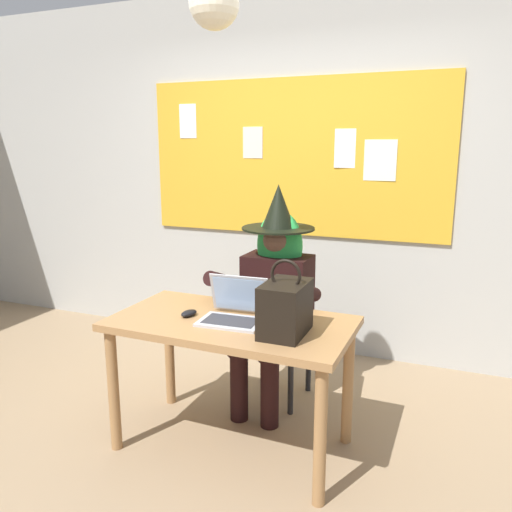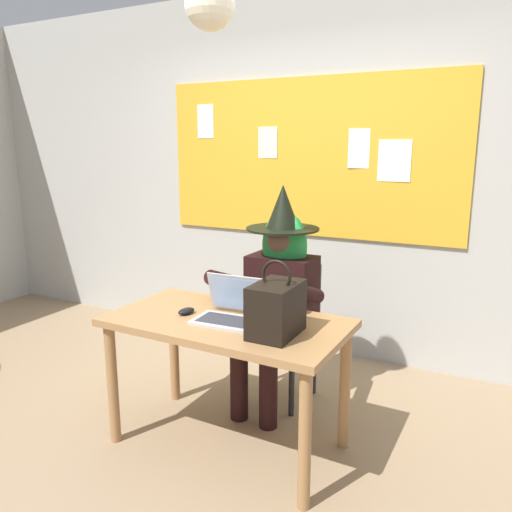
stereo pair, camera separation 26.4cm
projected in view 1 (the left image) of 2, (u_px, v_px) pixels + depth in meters
ground_plane at (196, 453)px, 2.77m from camera, size 24.00×24.00×0.00m
wall_back_bulletin at (294, 175)px, 4.00m from camera, size 6.76×1.72×2.82m
desk_main at (231, 338)px, 2.71m from camera, size 1.29×0.70×0.74m
chair_at_desk at (281, 322)px, 3.36m from camera, size 0.44×0.44×0.89m
person_costumed at (274, 285)px, 3.19m from camera, size 0.60×0.70×1.41m
laptop at (234, 311)px, 2.68m from camera, size 0.35×0.30×0.23m
computer_mouse at (189, 313)px, 2.75m from camera, size 0.09×0.12×0.03m
handbag at (285, 308)px, 2.47m from camera, size 0.20×0.30×0.38m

